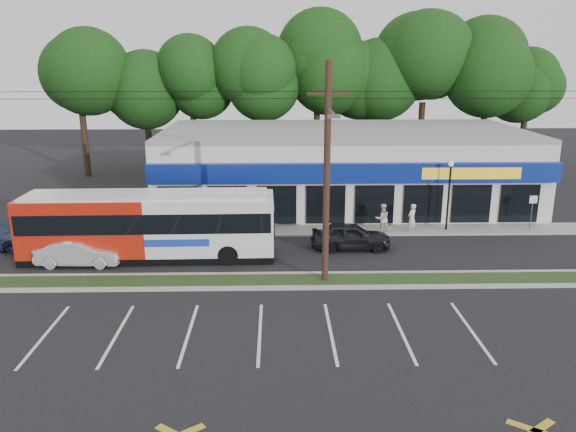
# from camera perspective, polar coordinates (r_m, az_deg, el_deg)

# --- Properties ---
(ground) EXTENTS (120.00, 120.00, 0.00)m
(ground) POSITION_cam_1_polar(r_m,az_deg,el_deg) (25.41, -2.87, -7.61)
(ground) COLOR black
(ground) RESTS_ON ground
(grass_strip) EXTENTS (40.00, 1.60, 0.12)m
(grass_strip) POSITION_cam_1_polar(r_m,az_deg,el_deg) (26.30, -2.82, -6.62)
(grass_strip) COLOR #1C3515
(grass_strip) RESTS_ON ground
(curb_south) EXTENTS (40.00, 0.25, 0.14)m
(curb_south) POSITION_cam_1_polar(r_m,az_deg,el_deg) (25.52, -2.86, -7.33)
(curb_south) COLOR #9E9E93
(curb_south) RESTS_ON ground
(curb_north) EXTENTS (40.00, 0.25, 0.14)m
(curb_north) POSITION_cam_1_polar(r_m,az_deg,el_deg) (27.09, -2.77, -5.92)
(curb_north) COLOR #9E9E93
(curb_north) RESTS_ON ground
(sidewalk) EXTENTS (32.00, 2.20, 0.10)m
(sidewalk) POSITION_cam_1_polar(r_m,az_deg,el_deg) (34.10, 5.95, -1.42)
(sidewalk) COLOR #9E9E93
(sidewalk) RESTS_ON ground
(strip_mall) EXTENTS (25.00, 12.55, 5.30)m
(strip_mall) POSITION_cam_1_polar(r_m,az_deg,el_deg) (40.21, 5.56, 5.05)
(strip_mall) COLOR beige
(strip_mall) RESTS_ON ground
(utility_pole) EXTENTS (50.00, 2.77, 10.00)m
(utility_pole) POSITION_cam_1_polar(r_m,az_deg,el_deg) (24.77, 3.60, 4.90)
(utility_pole) COLOR black
(utility_pole) RESTS_ON ground
(lamp_post) EXTENTS (0.30, 0.30, 4.25)m
(lamp_post) POSITION_cam_1_polar(r_m,az_deg,el_deg) (34.52, 16.06, 2.76)
(lamp_post) COLOR black
(lamp_post) RESTS_ON ground
(sign_post) EXTENTS (0.45, 0.10, 2.23)m
(sign_post) POSITION_cam_1_polar(r_m,az_deg,el_deg) (36.36, 23.58, 0.88)
(sign_post) COLOR #59595E
(sign_post) RESTS_ON ground
(tree_line) EXTENTS (46.76, 6.76, 11.83)m
(tree_line) POSITION_cam_1_polar(r_m,az_deg,el_deg) (49.45, 2.57, 13.82)
(tree_line) COLOR black
(tree_line) RESTS_ON ground
(metrobus) EXTENTS (12.92, 2.95, 3.46)m
(metrobus) POSITION_cam_1_polar(r_m,az_deg,el_deg) (29.74, -13.94, -0.80)
(metrobus) COLOR #B31C0D
(metrobus) RESTS_ON ground
(car_dark) EXTENTS (4.30, 1.75, 1.46)m
(car_dark) POSITION_cam_1_polar(r_m,az_deg,el_deg) (30.74, 6.37, -2.03)
(car_dark) COLOR black
(car_dark) RESTS_ON ground
(car_silver) EXTENTS (4.20, 1.50, 1.38)m
(car_silver) POSITION_cam_1_polar(r_m,az_deg,el_deg) (30.08, -20.44, -3.44)
(car_silver) COLOR #B5B7BE
(car_silver) RESTS_ON ground
(pedestrian_a) EXTENTS (0.77, 0.75, 1.78)m
(pedestrian_a) POSITION_cam_1_polar(r_m,az_deg,el_deg) (34.08, 12.47, -0.25)
(pedestrian_a) COLOR silver
(pedestrian_a) RESTS_ON ground
(pedestrian_b) EXTENTS (1.00, 0.85, 1.80)m
(pedestrian_b) POSITION_cam_1_polar(r_m,az_deg,el_deg) (33.71, 9.55, -0.25)
(pedestrian_b) COLOR beige
(pedestrian_b) RESTS_ON ground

